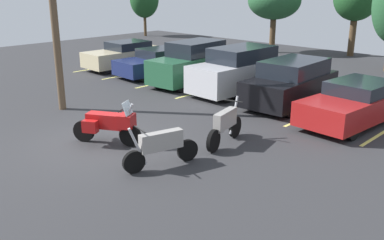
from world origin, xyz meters
The scene contains 12 objects.
ground centered at (0.00, 0.00, -0.05)m, with size 44.00×44.00×0.10m, color #2D2D30.
motorcycle_touring centered at (0.32, 0.01, 0.64)m, with size 1.98×1.31×1.37m.
motorcycle_second centered at (2.69, -0.04, 0.57)m, with size 0.81×2.14×1.23m.
motorcycle_third centered at (2.82, 2.43, 0.59)m, with size 0.73×2.10×1.32m.
parking_stripes centered at (-2.05, 7.46, 0.00)m, with size 15.98×4.78×0.01m.
car_champagne centered at (-8.88, 7.79, 0.73)m, with size 1.97×4.66×1.48m.
car_navy centered at (-6.08, 7.81, 0.68)m, with size 2.19×4.63×1.38m.
car_green centered at (-3.48, 7.54, 0.97)m, with size 2.02×4.43×2.00m.
car_silver centered at (-0.88, 7.71, 0.97)m, with size 2.05×4.54×1.97m.
car_black centered at (1.87, 7.61, 0.87)m, with size 2.16×4.57×1.76m.
car_red centered at (4.75, 7.16, 0.71)m, with size 2.25×4.95×1.44m.
tree_center centered at (-6.09, 18.16, 3.44)m, with size 3.52×3.52×4.72m.
Camera 1 is at (10.61, -7.11, 4.70)m, focal length 40.64 mm.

